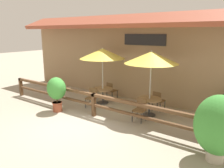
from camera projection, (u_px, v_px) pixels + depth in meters
The scene contains 13 objects.
ground_plane at pixel (76, 124), 8.11m from camera, with size 60.00×60.00×0.00m, color #9E937F.
building_facade at pixel (133, 56), 10.85m from camera, with size 14.28×1.49×4.23m.
patio_railing at pixel (94, 100), 8.78m from camera, with size 10.40×0.14×0.95m.
patio_umbrella_near at pixel (102, 54), 10.04m from camera, with size 2.11×2.11×2.66m.
dining_table_near at pixel (103, 91), 10.46m from camera, with size 0.98×0.98×0.72m.
chair_near_streetside at pixel (92, 97), 9.92m from camera, with size 0.49×0.49×0.86m.
chair_near_wallside at pixel (111, 90), 11.09m from camera, with size 0.47×0.47×0.86m.
patio_umbrella_middle at pixel (151, 58), 8.47m from camera, with size 2.11×2.11×2.66m.
dining_table_middle at pixel (149, 102), 8.89m from camera, with size 0.98×0.98×0.72m.
chair_middle_streetside at pixel (140, 109), 8.37m from camera, with size 0.42×0.42×0.86m.
chair_middle_wallside at pixel (158, 100), 9.45m from camera, with size 0.47×0.47×0.86m.
potted_plant_small_flowering at pixel (56, 90), 9.28m from camera, with size 0.84×0.76×1.50m.
potted_plant_corner_fern at pixel (219, 126), 5.62m from camera, with size 1.24×1.12×1.82m.
Camera 1 is at (5.50, -5.34, 3.35)m, focal length 35.00 mm.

